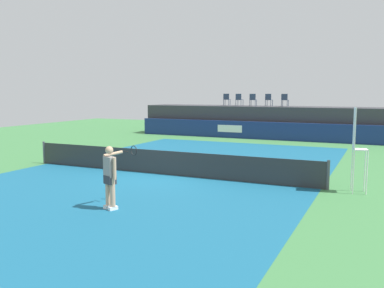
{
  "coord_description": "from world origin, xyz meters",
  "views": [
    {
      "loc": [
        7.79,
        -14.23,
        3.26
      ],
      "look_at": [
        0.3,
        2.0,
        1.0
      ],
      "focal_mm": 39.04,
      "sensor_mm": 36.0,
      "label": 1
    }
  ],
  "objects": [
    {
      "name": "spectator_chair_center",
      "position": [
        -0.87,
        15.02,
        2.69
      ],
      "size": [
        0.46,
        0.46,
        0.89
      ],
      "color": "#2D3D56",
      "rests_on": "spectator_platform"
    },
    {
      "name": "spectator_chair_far_right",
      "position": [
        1.34,
        15.42,
        2.69
      ],
      "size": [
        0.44,
        0.44,
        0.89
      ],
      "color": "#2D3D56",
      "rests_on": "spectator_platform"
    },
    {
      "name": "tennis_ball",
      "position": [
        1.9,
        3.82,
        0.04
      ],
      "size": [
        0.07,
        0.07,
        0.07
      ],
      "primitive_type": "sphere",
      "color": "#D8EA33",
      "rests_on": "court_inner"
    },
    {
      "name": "tennis_player",
      "position": [
        1.01,
        -4.9,
        0.96
      ],
      "size": [
        0.57,
        1.26,
        1.77
      ],
      "color": "white",
      "rests_on": "court_inner"
    },
    {
      "name": "net_post_far",
      "position": [
        6.2,
        0.0,
        0.5
      ],
      "size": [
        0.1,
        0.1,
        1.0
      ],
      "primitive_type": "cylinder",
      "color": "#4C4C51",
      "rests_on": "ground"
    },
    {
      "name": "spectator_chair_far_left",
      "position": [
        -3.04,
        15.46,
        2.69
      ],
      "size": [
        0.47,
        0.47,
        0.89
      ],
      "color": "#2D3D56",
      "rests_on": "spectator_platform"
    },
    {
      "name": "spectator_chair_left",
      "position": [
        -1.91,
        15.0,
        2.69
      ],
      "size": [
        0.47,
        0.47,
        0.89
      ],
      "color": "#2D3D56",
      "rests_on": "spectator_platform"
    },
    {
      "name": "tennis_net",
      "position": [
        0.0,
        0.0,
        0.47
      ],
      "size": [
        12.4,
        0.02,
        0.95
      ],
      "primitive_type": "cube",
      "color": "#2D2D2D",
      "rests_on": "ground"
    },
    {
      "name": "ground_plane",
      "position": [
        0.0,
        3.0,
        0.0
      ],
      "size": [
        48.0,
        48.0,
        0.0
      ],
      "primitive_type": "plane",
      "color": "#3D7A42"
    },
    {
      "name": "sponsor_wall",
      "position": [
        -0.01,
        13.5,
        0.6
      ],
      "size": [
        18.0,
        0.22,
        1.2
      ],
      "color": "navy",
      "rests_on": "ground"
    },
    {
      "name": "spectator_platform",
      "position": [
        0.0,
        15.3,
        1.1
      ],
      "size": [
        18.0,
        2.8,
        2.2
      ],
      "primitive_type": "cube",
      "color": "#38383D",
      "rests_on": "ground"
    },
    {
      "name": "umpire_chair",
      "position": [
        7.04,
        -0.02,
        1.59
      ],
      "size": [
        0.52,
        0.52,
        2.76
      ],
      "color": "white",
      "rests_on": "ground"
    },
    {
      "name": "net_post_near",
      "position": [
        -6.2,
        0.0,
        0.5
      ],
      "size": [
        0.1,
        0.1,
        1.0
      ],
      "primitive_type": "cylinder",
      "color": "#4C4C51",
      "rests_on": "ground"
    },
    {
      "name": "spectator_chair_right",
      "position": [
        0.19,
        15.39,
        2.69
      ],
      "size": [
        0.47,
        0.47,
        0.89
      ],
      "color": "#2D3D56",
      "rests_on": "spectator_platform"
    },
    {
      "name": "court_inner",
      "position": [
        0.0,
        0.0,
        0.0
      ],
      "size": [
        12.0,
        22.0,
        0.0
      ],
      "primitive_type": "cube",
      "color": "#16597A",
      "rests_on": "ground"
    }
  ]
}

